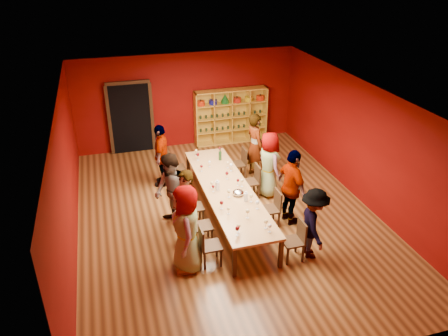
% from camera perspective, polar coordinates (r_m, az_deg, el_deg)
% --- Properties ---
extents(room_shell, '(7.10, 9.10, 3.04)m').
position_cam_1_polar(room_shell, '(9.99, 0.40, 1.10)').
color(room_shell, '#583317').
rests_on(room_shell, ground).
extents(tasting_table, '(1.10, 4.50, 0.75)m').
position_cam_1_polar(tasting_table, '(10.36, 0.39, -2.89)').
color(tasting_table, '#B18149').
rests_on(tasting_table, ground).
extents(doorway, '(1.40, 0.17, 2.30)m').
position_cam_1_polar(doorway, '(13.90, -12.08, 6.44)').
color(doorway, black).
rests_on(doorway, ground).
extents(shelving_unit, '(2.40, 0.40, 1.80)m').
position_cam_1_polar(shelving_unit, '(14.38, 0.85, 7.14)').
color(shelving_unit, gold).
rests_on(shelving_unit, ground).
extents(chair_person_left_0, '(0.42, 0.42, 0.89)m').
position_cam_1_polar(chair_person_left_0, '(8.95, -2.26, -9.87)').
color(chair_person_left_0, black).
rests_on(chair_person_left_0, ground).
extents(person_left_0, '(0.59, 0.96, 1.87)m').
position_cam_1_polar(person_left_0, '(8.62, -4.93, -7.94)').
color(person_left_0, '#48474C').
rests_on(person_left_0, ground).
extents(chair_person_left_1, '(0.42, 0.42, 0.89)m').
position_cam_1_polar(chair_person_left_1, '(9.53, -3.34, -7.33)').
color(chair_person_left_1, black).
rests_on(chair_person_left_1, ground).
extents(person_left_1, '(0.69, 0.79, 1.81)m').
position_cam_1_polar(person_left_1, '(9.26, -5.00, -5.48)').
color(person_left_1, '#D18C8F').
rests_on(person_left_1, ground).
extents(chair_person_left_2, '(0.42, 0.42, 0.89)m').
position_cam_1_polar(chair_person_left_2, '(10.19, -4.37, -4.88)').
color(chair_person_left_2, black).
rests_on(chair_person_left_2, ground).
extents(person_left_2, '(0.70, 0.98, 1.83)m').
position_cam_1_polar(person_left_2, '(9.91, -6.89, -3.16)').
color(person_left_2, pink).
rests_on(person_left_2, ground).
extents(chair_person_left_4, '(0.42, 0.42, 0.89)m').
position_cam_1_polar(chair_person_left_4, '(12.01, -6.50, 0.25)').
color(chair_person_left_4, black).
rests_on(chair_person_left_4, ground).
extents(person_left_4, '(0.78, 1.12, 1.74)m').
position_cam_1_polar(person_left_4, '(11.80, -8.17, 1.67)').
color(person_left_4, '#4E4E53').
rests_on(person_left_4, ground).
extents(chair_person_right_0, '(0.42, 0.42, 0.89)m').
position_cam_1_polar(chair_person_right_0, '(9.22, 9.43, -9.04)').
color(chair_person_right_0, black).
rests_on(chair_person_right_0, ground).
extents(person_right_0, '(0.62, 1.08, 1.58)m').
position_cam_1_polar(person_right_0, '(9.19, 11.61, -7.13)').
color(person_right_0, '#131836').
rests_on(person_right_0, ground).
extents(chair_person_right_1, '(0.42, 0.42, 0.89)m').
position_cam_1_polar(chair_person_right_1, '(10.18, 6.43, -5.01)').
color(chair_person_right_1, black).
rests_on(chair_person_right_1, ground).
extents(person_right_1, '(0.65, 1.15, 1.86)m').
position_cam_1_polar(person_right_1, '(10.12, 8.86, -2.55)').
color(person_right_1, '#48484D').
rests_on(person_right_1, ground).
extents(chair_person_right_3, '(0.42, 0.42, 0.89)m').
position_cam_1_polar(chair_person_right_3, '(11.27, 3.85, -1.51)').
color(chair_person_right_3, black).
rests_on(chair_person_right_3, ground).
extents(person_right_3, '(0.59, 0.91, 1.75)m').
position_cam_1_polar(person_right_3, '(11.23, 5.88, 0.47)').
color(person_right_3, '#CB888B').
rests_on(person_right_3, ground).
extents(chair_person_right_4, '(0.42, 0.42, 0.89)m').
position_cam_1_polar(chair_person_right_4, '(12.18, 2.14, 0.83)').
color(chair_person_right_4, black).
rests_on(chair_person_right_4, ground).
extents(person_right_4, '(0.60, 0.75, 1.87)m').
position_cam_1_polar(person_right_4, '(12.12, 4.05, 2.93)').
color(person_right_4, '#4D4E52').
rests_on(person_right_4, ground).
extents(wine_glass_0, '(0.09, 0.09, 0.22)m').
position_cam_1_polar(wine_glass_0, '(8.89, 5.50, -7.03)').
color(wine_glass_0, white).
rests_on(wine_glass_0, tasting_table).
extents(wine_glass_1, '(0.07, 0.07, 0.18)m').
position_cam_1_polar(wine_glass_1, '(11.05, -2.96, 0.18)').
color(wine_glass_1, white).
rests_on(wine_glass_1, tasting_table).
extents(wine_glass_2, '(0.09, 0.09, 0.21)m').
position_cam_1_polar(wine_glass_2, '(8.65, 1.75, -7.95)').
color(wine_glass_2, white).
rests_on(wine_glass_2, tasting_table).
extents(wine_glass_3, '(0.07, 0.07, 0.18)m').
position_cam_1_polar(wine_glass_3, '(9.31, 0.58, -5.38)').
color(wine_glass_3, white).
rests_on(wine_glass_3, tasting_table).
extents(wine_glass_4, '(0.09, 0.09, 0.21)m').
position_cam_1_polar(wine_glass_4, '(9.50, 4.38, -4.56)').
color(wine_glass_4, white).
rests_on(wine_glass_4, tasting_table).
extents(wine_glass_5, '(0.08, 0.08, 0.20)m').
position_cam_1_polar(wine_glass_5, '(8.80, 6.00, -7.56)').
color(wine_glass_5, white).
rests_on(wine_glass_5, tasting_table).
extents(wine_glass_6, '(0.08, 0.08, 0.20)m').
position_cam_1_polar(wine_glass_6, '(9.74, 3.57, -3.70)').
color(wine_glass_6, white).
rests_on(wine_glass_6, tasting_table).
extents(wine_glass_7, '(0.07, 0.07, 0.18)m').
position_cam_1_polar(wine_glass_7, '(10.28, -1.59, -2.00)').
color(wine_glass_7, white).
rests_on(wine_glass_7, tasting_table).
extents(wine_glass_8, '(0.07, 0.07, 0.18)m').
position_cam_1_polar(wine_glass_8, '(11.21, 0.49, 0.62)').
color(wine_glass_8, white).
rests_on(wine_glass_8, tasting_table).
extents(wine_glass_9, '(0.07, 0.07, 0.18)m').
position_cam_1_polar(wine_glass_9, '(12.03, -0.56, 2.53)').
color(wine_glass_9, white).
rests_on(wine_glass_9, tasting_table).
extents(wine_glass_10, '(0.08, 0.08, 0.21)m').
position_cam_1_polar(wine_glass_10, '(10.66, 0.38, -0.74)').
color(wine_glass_10, white).
rests_on(wine_glass_10, tasting_table).
extents(wine_glass_11, '(0.07, 0.07, 0.18)m').
position_cam_1_polar(wine_glass_11, '(11.91, -3.66, 2.22)').
color(wine_glass_11, white).
rests_on(wine_glass_11, tasting_table).
extents(wine_glass_12, '(0.09, 0.09, 0.22)m').
position_cam_1_polar(wine_glass_12, '(9.18, 3.10, -5.69)').
color(wine_glass_12, white).
rests_on(wine_glass_12, tasting_table).
extents(wine_glass_13, '(0.09, 0.09, 0.21)m').
position_cam_1_polar(wine_glass_13, '(11.05, 0.94, 0.34)').
color(wine_glass_13, white).
rests_on(wine_glass_13, tasting_table).
extents(wine_glass_14, '(0.09, 0.09, 0.21)m').
position_cam_1_polar(wine_glass_14, '(10.33, 2.35, -1.69)').
color(wine_glass_14, white).
rests_on(wine_glass_14, tasting_table).
extents(wine_glass_15, '(0.07, 0.07, 0.18)m').
position_cam_1_polar(wine_glass_15, '(11.27, -1.92, 0.74)').
color(wine_glass_15, white).
rests_on(wine_glass_15, tasting_table).
extents(wine_glass_16, '(0.08, 0.08, 0.20)m').
position_cam_1_polar(wine_glass_16, '(9.47, -0.33, -4.60)').
color(wine_glass_16, white).
rests_on(wine_glass_16, tasting_table).
extents(wine_glass_17, '(0.09, 0.09, 0.22)m').
position_cam_1_polar(wine_glass_17, '(11.63, -3.45, 1.73)').
color(wine_glass_17, white).
rests_on(wine_glass_17, tasting_table).
extents(wine_glass_18, '(0.08, 0.08, 0.21)m').
position_cam_1_polar(wine_glass_18, '(9.90, 0.63, -3.10)').
color(wine_glass_18, white).
rests_on(wine_glass_18, tasting_table).
extents(wine_glass_19, '(0.08, 0.08, 0.20)m').
position_cam_1_polar(wine_glass_19, '(8.74, 1.92, -7.64)').
color(wine_glass_19, white).
rests_on(wine_glass_19, tasting_table).
extents(wine_glass_20, '(0.07, 0.07, 0.18)m').
position_cam_1_polar(wine_glass_20, '(10.40, 1.83, -1.66)').
color(wine_glass_20, white).
rests_on(wine_glass_20, tasting_table).
extents(wine_glass_21, '(0.07, 0.07, 0.18)m').
position_cam_1_polar(wine_glass_21, '(10.13, -1.43, -2.48)').
color(wine_glass_21, white).
rests_on(wine_glass_21, tasting_table).
extents(spittoon_bowl, '(0.27, 0.27, 0.15)m').
position_cam_1_polar(spittoon_bowl, '(10.03, 1.87, -3.25)').
color(spittoon_bowl, '#BABCC1').
rests_on(spittoon_bowl, tasting_table).
extents(carafe_a, '(0.10, 0.10, 0.26)m').
position_cam_1_polar(carafe_a, '(10.21, -0.86, -2.30)').
color(carafe_a, white).
rests_on(carafe_a, tasting_table).
extents(carafe_b, '(0.11, 0.11, 0.24)m').
position_cam_1_polar(carafe_b, '(9.79, 2.88, -3.78)').
color(carafe_b, white).
rests_on(carafe_b, tasting_table).
extents(wine_bottle, '(0.09, 0.09, 0.32)m').
position_cam_1_polar(wine_bottle, '(11.64, -0.51, 1.62)').
color(wine_bottle, '#133616').
rests_on(wine_bottle, tasting_table).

